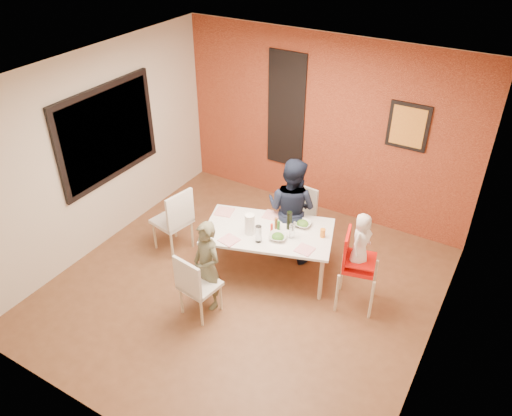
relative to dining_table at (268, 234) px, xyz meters
The scene contains 35 objects.
ground 0.76m from the dining_table, 102.42° to the right, with size 4.50×4.50×0.00m, color brown.
ceiling 2.14m from the dining_table, 102.42° to the right, with size 4.50×4.50×0.02m, color silver.
wall_back 1.96m from the dining_table, 93.08° to the left, with size 4.50×0.02×2.70m, color beige.
wall_front 2.79m from the dining_table, 92.07° to the right, with size 4.50×0.02×2.70m, color beige.
wall_left 2.50m from the dining_table, 169.34° to the right, with size 0.02×4.50×2.70m, color beige.
wall_right 2.32m from the dining_table, 11.60° to the right, with size 0.02×4.50×2.70m, color beige.
brick_accent_wall 1.94m from the dining_table, 93.12° to the left, with size 4.50×0.02×2.70m, color maroon.
picture_window_frame 2.51m from the dining_table, behind, with size 0.05×1.70×1.30m, color black.
picture_window_pane 2.50m from the dining_table, behind, with size 0.02×1.55×1.15m, color black.
glassblock_strip 2.10m from the dining_table, 111.47° to the left, with size 0.55×0.03×1.70m, color silver.
glassblock_surround 2.10m from the dining_table, 111.52° to the left, with size 0.60×0.03×1.76m, color black.
art_print_frame 2.33m from the dining_table, 58.05° to the left, with size 0.54×0.03×0.64m, color black.
art_print_canvas 2.32m from the dining_table, 57.83° to the left, with size 0.44×0.01×0.54m, color gold.
dining_table is the anchor object (origin of this frame).
chair_near 1.18m from the dining_table, 106.59° to the right, with size 0.45×0.45×0.87m.
chair_far 0.75m from the dining_table, 84.26° to the left, with size 0.46×0.46×0.90m.
chair_left 1.33m from the dining_table, 169.87° to the right, with size 0.52×0.52×0.97m.
high_chair 1.16m from the dining_table, ahead, with size 0.52×0.52×1.03m.
child_near 0.94m from the dining_table, 110.07° to the right, with size 0.43×0.28×1.17m, color brown.
child_far 0.52m from the dining_table, 82.47° to the left, with size 0.71×0.55×1.46m, color black.
toddler 1.24m from the dining_table, ahead, with size 0.33×0.22×0.68m, color silver.
plate_near_left 0.53m from the dining_table, 126.13° to the right, with size 0.21×0.21×0.01m, color white.
plate_far_mid 0.34m from the dining_table, 111.05° to the left, with size 0.21×0.21×0.01m, color white.
plate_near_right 0.59m from the dining_table, 13.00° to the right, with size 0.20×0.20×0.01m, color white.
plate_far_left 0.72m from the dining_table, behind, with size 0.23×0.23×0.01m, color white.
salad_bowl_a 0.23m from the dining_table, 26.91° to the right, with size 0.22×0.22×0.05m, color silver.
salad_bowl_b 0.46m from the dining_table, 43.61° to the left, with size 0.22×0.22×0.05m, color white.
wine_bottle 0.32m from the dining_table, 39.13° to the left, with size 0.07×0.07×0.25m, color black.
wine_glass_a 0.31m from the dining_table, 88.36° to the right, with size 0.08×0.08×0.22m, color silver.
wine_glass_b 0.36m from the dining_table, ahead, with size 0.07×0.07×0.19m, color white.
paper_towel_roll 0.31m from the dining_table, 135.23° to the right, with size 0.12×0.12×0.27m, color white.
condiment_red 0.14m from the dining_table, 22.09° to the right, with size 0.03×0.03×0.13m, color red.
condiment_green 0.18m from the dining_table, 30.40° to the left, with size 0.04×0.04×0.14m, color #2D6F25.
condiment_brown 0.17m from the dining_table, 54.81° to the left, with size 0.04×0.04×0.15m, color brown.
sippy_cup 0.69m from the dining_table, 18.91° to the left, with size 0.07×0.07×0.11m, color orange.
Camera 1 is at (2.54, -4.03, 4.34)m, focal length 35.00 mm.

